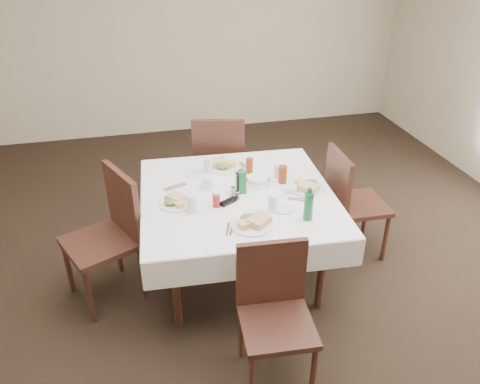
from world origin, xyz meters
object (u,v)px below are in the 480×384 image
at_px(chair_north, 219,158).
at_px(water_s, 273,203).
at_px(chair_south, 274,305).
at_px(water_e, 278,171).
at_px(dining_table, 238,202).
at_px(oil_cruet_dark, 239,182).
at_px(coffee_mug, 207,183).
at_px(chair_east, 349,197).
at_px(water_n, 208,165).
at_px(chair_west, 111,228).
at_px(bread_basket, 258,180).
at_px(green_bottle, 309,206).
at_px(water_w, 192,203).
at_px(ketchup_bottle, 216,200).
at_px(oil_cruet_green, 242,181).

height_order(chair_north, water_s, chair_north).
xyz_separation_m(chair_south, water_e, (0.39, 1.21, 0.29)).
bearing_deg(dining_table, chair_north, 87.27).
relative_size(oil_cruet_dark, coffee_mug, 1.63).
height_order(chair_east, water_n, chair_east).
bearing_deg(chair_south, chair_east, 47.34).
xyz_separation_m(chair_south, oil_cruet_dark, (0.02, 1.03, 0.32)).
bearing_deg(chair_west, bread_basket, 6.13).
distance_m(chair_west, green_bottle, 1.49).
height_order(water_w, ketchup_bottle, water_w).
bearing_deg(chair_south, chair_north, 88.52).
height_order(water_e, water_w, water_w).
relative_size(chair_west, water_e, 9.07).
bearing_deg(chair_south, water_n, 96.15).
distance_m(chair_west, water_n, 0.96).
bearing_deg(water_n, water_w, -110.87).
distance_m(chair_south, oil_cruet_dark, 1.08).
xyz_separation_m(chair_north, water_s, (0.15, -1.31, 0.24)).
xyz_separation_m(oil_cruet_dark, oil_cruet_green, (0.02, -0.01, 0.01)).
distance_m(chair_west, oil_cruet_green, 1.06).
height_order(chair_south, oil_cruet_dark, oil_cruet_dark).
xyz_separation_m(chair_south, water_w, (-0.38, 0.83, 0.30)).
distance_m(chair_north, bread_basket, 0.92).
bearing_deg(water_s, water_n, 116.14).
relative_size(bread_basket, green_bottle, 0.75).
distance_m(oil_cruet_green, ketchup_bottle, 0.29).
height_order(chair_north, oil_cruet_dark, chair_north).
height_order(chair_north, water_w, chair_north).
bearing_deg(water_e, bread_basket, -158.20).
bearing_deg(chair_south, water_w, 114.50).
height_order(chair_east, green_bottle, green_bottle).
height_order(chair_south, coffee_mug, chair_south).
bearing_deg(ketchup_bottle, water_w, -170.37).
bearing_deg(coffee_mug, chair_west, -168.62).
distance_m(chair_north, water_s, 1.34).
bearing_deg(chair_east, water_n, 162.98).
distance_m(chair_east, water_w, 1.42).
relative_size(dining_table, water_s, 11.94).
xyz_separation_m(dining_table, oil_cruet_dark, (0.02, 0.02, 0.16)).
relative_size(oil_cruet_green, ketchup_bottle, 1.99).
relative_size(water_s, ketchup_bottle, 1.09).
distance_m(chair_south, bread_basket, 1.18).
distance_m(chair_north, chair_west, 1.45).
distance_m(chair_south, chair_west, 1.41).
distance_m(chair_north, water_w, 1.29).
relative_size(water_e, green_bottle, 0.46).
bearing_deg(oil_cruet_green, ketchup_bottle, -145.74).
bearing_deg(coffee_mug, chair_south, -79.83).
distance_m(chair_west, ketchup_bottle, 0.83).
xyz_separation_m(water_s, oil_cruet_green, (-0.16, 0.31, 0.04)).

